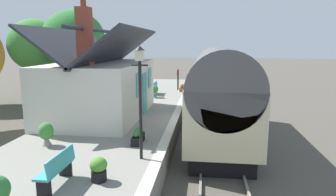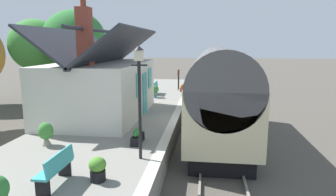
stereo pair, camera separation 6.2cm
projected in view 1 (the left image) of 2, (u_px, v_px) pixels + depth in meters
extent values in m
plane|color=#4C473F|center=(199.00, 139.00, 14.16)|extent=(160.00, 160.00, 0.00)
cube|color=gray|center=(118.00, 127.00, 14.56)|extent=(32.00, 5.84, 0.93)
cube|color=beige|center=(174.00, 120.00, 14.13)|extent=(32.00, 0.36, 0.02)
cube|color=gray|center=(233.00, 139.00, 13.94)|extent=(52.00, 0.08, 0.14)
cube|color=gray|center=(202.00, 138.00, 14.12)|extent=(52.00, 0.08, 0.14)
cube|color=black|center=(218.00, 133.00, 14.05)|extent=(8.26, 2.29, 0.70)
cube|color=beige|center=(219.00, 101.00, 13.78)|extent=(8.98, 2.70, 2.30)
cylinder|color=#515154|center=(220.00, 77.00, 13.57)|extent=(8.98, 2.65, 2.65)
cube|color=black|center=(189.00, 95.00, 13.90)|extent=(7.63, 0.03, 0.80)
cylinder|color=black|center=(216.00, 119.00, 16.68)|extent=(0.70, 2.16, 0.70)
cylinder|color=black|center=(220.00, 153.00, 11.43)|extent=(0.70, 2.16, 0.70)
cube|color=black|center=(216.00, 81.00, 18.11)|extent=(0.04, 2.16, 0.90)
cylinder|color=#F2EDCC|center=(215.00, 97.00, 18.31)|extent=(0.06, 0.24, 0.24)
cube|color=red|center=(215.00, 104.00, 18.43)|extent=(0.16, 2.56, 0.24)
cube|color=silver|center=(101.00, 89.00, 14.78)|extent=(6.85, 4.04, 2.65)
cube|color=#2D3038|center=(120.00, 47.00, 14.28)|extent=(7.35, 2.28, 1.76)
cube|color=#2D3038|center=(80.00, 47.00, 14.53)|extent=(7.35, 2.28, 1.76)
cylinder|color=#2D3038|center=(99.00, 31.00, 14.26)|extent=(7.35, 0.16, 0.16)
cube|color=brown|center=(85.00, 37.00, 12.60)|extent=(0.56, 0.56, 2.43)
cylinder|color=brown|center=(83.00, 2.00, 12.35)|extent=(0.24, 0.24, 0.36)
cube|color=teal|center=(145.00, 93.00, 15.26)|extent=(0.90, 0.06, 2.10)
cube|color=teal|center=(138.00, 85.00, 13.77)|extent=(0.80, 0.05, 1.10)
cube|color=teal|center=(150.00, 78.00, 16.51)|extent=(0.80, 0.05, 1.10)
cube|color=teal|center=(153.00, 88.00, 21.18)|extent=(1.40, 0.42, 0.06)
cube|color=teal|center=(155.00, 85.00, 21.11)|extent=(1.40, 0.12, 0.40)
cube|color=black|center=(152.00, 92.00, 20.67)|extent=(0.06, 0.36, 0.44)
cube|color=black|center=(154.00, 90.00, 21.76)|extent=(0.06, 0.36, 0.44)
cube|color=teal|center=(55.00, 169.00, 7.53)|extent=(1.40, 0.41, 0.06)
cube|color=teal|center=(61.00, 161.00, 7.47)|extent=(1.40, 0.11, 0.40)
cube|color=black|center=(44.00, 188.00, 7.03)|extent=(0.06, 0.36, 0.44)
cube|color=black|center=(65.00, 168.00, 8.12)|extent=(0.06, 0.36, 0.44)
cone|color=gray|center=(47.00, 141.00, 10.57)|extent=(0.35, 0.35, 0.34)
cylinder|color=gray|center=(47.00, 145.00, 10.59)|extent=(0.19, 0.19, 0.06)
ellipsoid|color=#3D8438|center=(46.00, 131.00, 10.50)|extent=(0.52, 0.52, 0.62)
cone|color=teal|center=(154.00, 95.00, 19.93)|extent=(0.43, 0.43, 0.34)
cylinder|color=teal|center=(154.00, 97.00, 19.96)|extent=(0.24, 0.24, 0.06)
ellipsoid|color=#2D7233|center=(154.00, 89.00, 19.86)|extent=(0.62, 0.62, 0.54)
cube|color=#9E5138|center=(182.00, 89.00, 22.54)|extent=(0.71, 0.32, 0.31)
ellipsoid|color=olive|center=(182.00, 86.00, 22.49)|extent=(0.64, 0.29, 0.29)
cylinder|color=black|center=(99.00, 176.00, 7.84)|extent=(0.41, 0.41, 0.29)
ellipsoid|color=#4C8C2D|center=(98.00, 165.00, 7.78)|extent=(0.46, 0.46, 0.40)
cube|color=black|center=(138.00, 139.00, 10.83)|extent=(0.94, 0.32, 0.30)
ellipsoid|color=#2D7233|center=(138.00, 132.00, 10.78)|extent=(0.85, 0.29, 0.29)
cylinder|color=black|center=(141.00, 111.00, 9.11)|extent=(0.10, 0.10, 3.09)
cylinder|color=black|center=(140.00, 65.00, 8.86)|extent=(0.05, 0.50, 0.05)
cube|color=beige|center=(140.00, 55.00, 8.80)|extent=(0.24, 0.24, 0.32)
cone|color=black|center=(139.00, 48.00, 8.76)|extent=(0.32, 0.32, 0.14)
cylinder|color=black|center=(178.00, 83.00, 22.95)|extent=(0.06, 0.06, 1.10)
cylinder|color=black|center=(178.00, 82.00, 23.54)|extent=(0.06, 0.06, 1.10)
cube|color=maroon|center=(178.00, 73.00, 23.11)|extent=(0.90, 0.06, 0.44)
cube|color=black|center=(178.00, 73.00, 23.11)|extent=(0.96, 0.03, 0.50)
cylinder|color=#4C3828|center=(38.00, 82.00, 23.15)|extent=(0.37, 0.37, 3.02)
ellipsoid|color=#3D8438|center=(35.00, 45.00, 22.63)|extent=(3.76, 3.97, 3.89)
cylinder|color=#4C3828|center=(76.00, 82.00, 22.39)|extent=(0.38, 0.38, 3.23)
ellipsoid|color=#2D7233|center=(74.00, 40.00, 21.82)|extent=(4.61, 4.56, 4.33)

